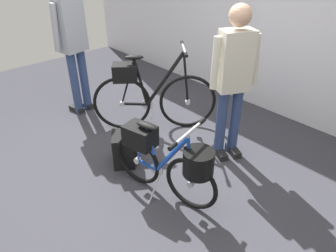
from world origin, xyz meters
The scene contains 6 objects.
ground_plane centered at (0.00, 0.00, 0.00)m, with size 8.06×8.06×0.00m, color #38383F.
folding_bike_foreground centered at (0.39, 0.08, 0.42)m, with size 1.09×0.52×0.79m.
display_bike_left centered at (-0.66, 0.74, 0.46)m, with size 0.99×1.20×1.05m.
visitor_near_wall centered at (0.32, 1.03, 0.91)m, with size 0.37×0.48×1.60m.
visitor_browsing centered at (-1.67, 0.35, 1.03)m, with size 0.32×0.53×1.77m.
backpack_on_floor centered at (-0.28, 0.07, 0.18)m, with size 0.35×0.34×0.36m.
Camera 1 is at (2.00, -1.38, 2.08)m, focal length 33.02 mm.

